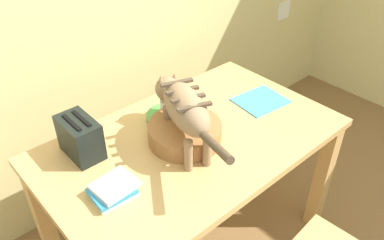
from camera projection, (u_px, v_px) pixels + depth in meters
dining_table at (192, 153)px, 1.80m from camera, size 1.35×0.82×0.74m
cat at (183, 106)px, 1.60m from camera, size 0.29×0.66×0.29m
saucer_bowl at (169, 117)px, 1.85m from camera, size 0.22×0.22×0.04m
coffee_mug at (169, 106)px, 1.82m from camera, size 0.12×0.08×0.08m
magazine at (260, 101)px, 2.00m from camera, size 0.27×0.23×0.01m
book_stack at (113, 190)px, 1.45m from camera, size 0.18×0.14×0.05m
wicker_basket at (185, 132)px, 1.71m from camera, size 0.33×0.33×0.09m
toaster at (80, 137)px, 1.61m from camera, size 0.12×0.20×0.18m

